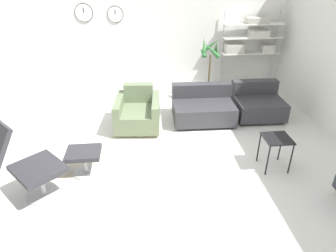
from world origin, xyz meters
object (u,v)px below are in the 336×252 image
object	(u,v)px
ottoman	(84,157)
armchair_red	(138,113)
couch_second	(257,104)
couch_low	(203,108)
side_table	(277,142)
potted_plant	(209,76)
shelf_unit	(252,39)

from	to	relation	value
ottoman	armchair_red	bearing A→B (deg)	60.11
ottoman	couch_second	bearing A→B (deg)	26.69
couch_low	side_table	xyz separation A→B (m)	(0.71, -1.59, 0.19)
couch_low	potted_plant	world-z (taller)	potted_plant
ottoman	armchair_red	distance (m)	1.53
ottoman	side_table	bearing A→B (deg)	-2.75
couch_second	shelf_unit	bearing A→B (deg)	-98.28
couch_second	potted_plant	distance (m)	1.19
armchair_red	couch_second	world-z (taller)	armchair_red
armchair_red	potted_plant	distance (m)	1.86
ottoman	potted_plant	world-z (taller)	potted_plant
couch_second	shelf_unit	world-z (taller)	shelf_unit
armchair_red	side_table	xyz separation A→B (m)	(1.92, -1.45, 0.16)
armchair_red	couch_second	size ratio (longest dim) A/B	1.03
armchair_red	side_table	world-z (taller)	armchair_red
couch_low	couch_second	bearing A→B (deg)	-175.21
armchair_red	shelf_unit	world-z (taller)	shelf_unit
side_table	couch_low	bearing A→B (deg)	114.11
armchair_red	side_table	size ratio (longest dim) A/B	1.88
armchair_red	ottoman	bearing A→B (deg)	65.11
armchair_red	couch_low	xyz separation A→B (m)	(1.21, 0.14, -0.02)
ottoman	shelf_unit	size ratio (longest dim) A/B	0.26
couch_low	armchair_red	bearing A→B (deg)	8.04
potted_plant	shelf_unit	bearing A→B (deg)	24.19
armchair_red	shelf_unit	bearing A→B (deg)	-144.11
side_table	potted_plant	distance (m)	2.54
potted_plant	shelf_unit	world-z (taller)	shelf_unit
shelf_unit	ottoman	bearing A→B (deg)	-139.18
armchair_red	side_table	bearing A→B (deg)	147.93
couch_second	shelf_unit	distance (m)	1.63
armchair_red	potted_plant	xyz separation A→B (m)	(1.51, 1.05, 0.28)
ottoman	couch_low	xyz separation A→B (m)	(1.97, 1.47, -0.03)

